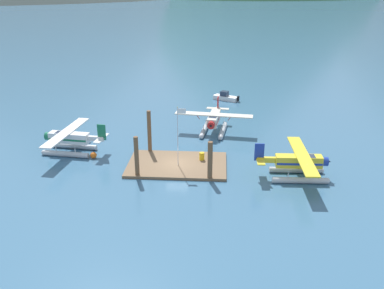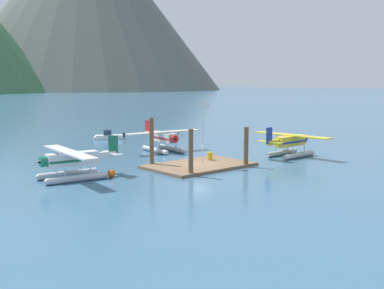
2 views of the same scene
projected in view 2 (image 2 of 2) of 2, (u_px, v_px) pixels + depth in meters
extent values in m
plane|color=#38607F|center=(199.00, 167.00, 50.21)|extent=(1200.00, 1200.00, 0.00)
cube|color=brown|center=(199.00, 165.00, 50.19)|extent=(11.02, 7.24, 0.30)
cylinder|color=brown|center=(191.00, 153.00, 45.01)|extent=(0.47, 0.47, 4.58)
cylinder|color=brown|center=(246.00, 147.00, 49.93)|extent=(0.51, 0.51, 4.30)
cylinder|color=brown|center=(152.00, 142.00, 50.12)|extent=(0.47, 0.47, 5.29)
cylinder|color=silver|center=(203.00, 134.00, 49.53)|extent=(0.08, 0.08, 6.64)
cube|color=white|center=(206.00, 105.00, 49.43)|extent=(0.90, 0.03, 0.56)
sphere|color=gold|center=(203.00, 102.00, 49.08)|extent=(0.10, 0.10, 0.10)
cylinder|color=gold|center=(210.00, 156.00, 52.79)|extent=(0.58, 0.58, 0.88)
torus|color=gold|center=(210.00, 156.00, 52.79)|extent=(0.62, 0.62, 0.04)
sphere|color=orange|center=(111.00, 173.00, 44.72)|extent=(0.77, 0.77, 0.77)
cone|color=#4C5651|center=(85.00, 0.00, 533.29)|extent=(309.02, 309.02, 202.99)
cylinder|color=#B7BABF|center=(78.00, 178.00, 42.69)|extent=(5.64, 1.27, 0.64)
sphere|color=#B7BABF|center=(48.00, 182.00, 41.10)|extent=(0.64, 0.64, 0.64)
cylinder|color=#B7BABF|center=(68.00, 174.00, 44.72)|extent=(5.64, 1.27, 0.64)
sphere|color=#B7BABF|center=(39.00, 177.00, 43.13)|extent=(0.64, 0.64, 0.64)
cylinder|color=#B7BABF|center=(65.00, 172.00, 41.92)|extent=(0.10, 0.10, 0.70)
cylinder|color=#B7BABF|center=(90.00, 170.00, 43.28)|extent=(0.10, 0.10, 0.70)
cylinder|color=#B7BABF|center=(56.00, 168.00, 43.95)|extent=(0.10, 0.10, 0.70)
cylinder|color=#B7BABF|center=(80.00, 166.00, 45.31)|extent=(0.10, 0.10, 0.70)
cube|color=white|center=(72.00, 159.00, 43.49)|extent=(4.91, 1.77, 1.20)
cube|color=#196B47|center=(73.00, 160.00, 43.51)|extent=(4.82, 1.78, 0.24)
cube|color=#283347|center=(61.00, 156.00, 42.84)|extent=(1.21, 1.17, 0.56)
cube|color=white|center=(69.00, 152.00, 43.23)|extent=(2.56, 10.49, 0.14)
cylinder|color=#196B47|center=(78.00, 159.00, 41.49)|extent=(0.15, 0.63, 0.84)
cylinder|color=#196B47|center=(61.00, 153.00, 45.07)|extent=(0.15, 0.63, 0.84)
cylinder|color=#196B47|center=(43.00, 162.00, 41.96)|extent=(0.70, 1.02, 0.96)
cone|color=black|center=(38.00, 162.00, 41.71)|extent=(0.39, 0.40, 0.36)
cube|color=white|center=(105.00, 155.00, 45.32)|extent=(2.24, 0.69, 0.56)
cube|color=#196B47|center=(113.00, 145.00, 45.72)|extent=(1.01, 0.23, 1.90)
cube|color=white|center=(112.00, 153.00, 45.76)|extent=(1.16, 3.27, 0.10)
cylinder|color=#B7BABF|center=(171.00, 148.00, 61.78)|extent=(1.28, 5.64, 0.64)
sphere|color=#B7BABF|center=(183.00, 151.00, 59.50)|extent=(0.64, 0.64, 0.64)
cylinder|color=#B7BABF|center=(155.00, 150.00, 60.37)|extent=(1.28, 5.64, 0.64)
sphere|color=#B7BABF|center=(166.00, 153.00, 58.09)|extent=(0.64, 0.64, 0.64)
cylinder|color=#B7BABF|center=(176.00, 144.00, 60.72)|extent=(0.10, 0.10, 0.70)
cylinder|color=#B7BABF|center=(166.00, 142.00, 62.67)|extent=(0.10, 0.10, 0.70)
cylinder|color=#B7BABF|center=(159.00, 146.00, 59.30)|extent=(0.10, 0.10, 0.70)
cylinder|color=#B7BABF|center=(150.00, 144.00, 61.26)|extent=(0.10, 0.10, 0.70)
cube|color=silver|center=(163.00, 137.00, 60.86)|extent=(1.79, 4.91, 1.20)
cube|color=#B21E1E|center=(163.00, 138.00, 60.87)|extent=(1.80, 4.82, 0.24)
cube|color=#283347|center=(167.00, 135.00, 59.94)|extent=(1.17, 1.21, 0.56)
cube|color=silver|center=(164.00, 132.00, 60.53)|extent=(10.49, 2.59, 0.14)
cylinder|color=#B21E1E|center=(178.00, 134.00, 61.81)|extent=(0.63, 0.15, 0.84)
cylinder|color=#B21E1E|center=(149.00, 136.00, 59.33)|extent=(0.63, 0.15, 0.84)
cylinder|color=#B21E1E|center=(174.00, 139.00, 58.66)|extent=(1.02, 0.71, 0.96)
cone|color=black|center=(176.00, 139.00, 58.30)|extent=(0.40, 0.39, 0.36)
cube|color=silver|center=(150.00, 134.00, 63.49)|extent=(0.69, 2.24, 0.56)
cube|color=#B21E1E|center=(147.00, 127.00, 64.11)|extent=(0.23, 1.01, 1.90)
cube|color=silver|center=(148.00, 133.00, 64.13)|extent=(3.27, 1.17, 0.10)
cylinder|color=#B7BABF|center=(281.00, 153.00, 57.97)|extent=(5.62, 0.80, 0.64)
sphere|color=#B7BABF|center=(295.00, 151.00, 59.87)|extent=(0.64, 0.64, 0.64)
cylinder|color=#B7BABF|center=(298.00, 155.00, 56.16)|extent=(5.62, 0.80, 0.64)
sphere|color=#B7BABF|center=(311.00, 153.00, 58.05)|extent=(0.64, 0.64, 0.64)
cylinder|color=#B7BABF|center=(287.00, 147.00, 58.70)|extent=(0.10, 0.10, 0.70)
cylinder|color=#B7BABF|center=(276.00, 148.00, 57.07)|extent=(0.10, 0.10, 0.70)
cylinder|color=#B7BABF|center=(304.00, 149.00, 56.88)|extent=(0.10, 0.10, 0.70)
cylinder|color=#B7BABF|center=(293.00, 151.00, 55.26)|extent=(0.10, 0.10, 0.70)
cube|color=yellow|center=(290.00, 141.00, 56.85)|extent=(4.83, 1.37, 1.20)
cube|color=#1E389E|center=(290.00, 142.00, 56.87)|extent=(4.74, 1.39, 0.24)
cube|color=#283347|center=(295.00, 137.00, 57.54)|extent=(1.13, 1.08, 0.56)
cube|color=yellow|center=(292.00, 135.00, 56.97)|extent=(1.69, 10.44, 0.14)
cylinder|color=#1E389E|center=(277.00, 136.00, 58.61)|extent=(0.10, 0.62, 0.84)
cylinder|color=#1E389E|center=(307.00, 139.00, 55.42)|extent=(0.10, 0.62, 0.84)
cylinder|color=#1E389E|center=(303.00, 139.00, 58.68)|extent=(0.63, 0.98, 0.96)
cone|color=black|center=(305.00, 139.00, 58.98)|extent=(0.36, 0.37, 0.36)
cube|color=yellow|center=(274.00, 142.00, 54.64)|extent=(2.21, 0.50, 0.56)
cube|color=#1E389E|center=(269.00, 136.00, 53.92)|extent=(1.00, 0.15, 1.90)
cube|color=yellow|center=(270.00, 142.00, 54.09)|extent=(0.89, 3.22, 0.10)
cube|color=silver|center=(109.00, 137.00, 74.19)|extent=(4.43, 3.23, 0.70)
sphere|color=silver|center=(96.00, 138.00, 73.66)|extent=(0.70, 0.70, 0.70)
cube|color=#283347|center=(107.00, 133.00, 74.01)|extent=(1.57, 1.52, 0.80)
cube|color=black|center=(124.00, 135.00, 74.73)|extent=(0.45, 0.47, 0.80)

